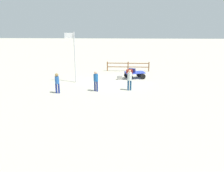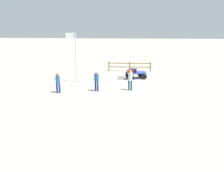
{
  "view_description": "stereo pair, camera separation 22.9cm",
  "coord_description": "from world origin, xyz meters",
  "px_view_note": "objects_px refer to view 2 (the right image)",
  "views": [
    {
      "loc": [
        -0.6,
        20.28,
        5.29
      ],
      "look_at": [
        0.04,
        6.0,
        1.26
      ],
      "focal_mm": 35.99,
      "sensor_mm": 36.0,
      "label": 1
    },
    {
      "loc": [
        -0.83,
        20.27,
        5.29
      ],
      "look_at": [
        0.04,
        6.0,
        1.26
      ],
      "focal_mm": 35.99,
      "sensor_mm": 36.0,
      "label": 2
    }
  ],
  "objects_px": {
    "suitcase_tan": "(121,78)",
    "flagpole": "(75,53)",
    "worker_trailing": "(96,79)",
    "suitcase_olive": "(133,71)",
    "worker_lead": "(130,79)",
    "worker_supervisor": "(58,81)",
    "luggage_cart": "(136,74)",
    "suitcase_maroon": "(131,72)"
  },
  "relations": [
    {
      "from": "worker_trailing",
      "to": "flagpole",
      "type": "xyz_separation_m",
      "value": [
        2.27,
        -2.74,
        1.68
      ]
    },
    {
      "from": "worker_supervisor",
      "to": "flagpole",
      "type": "distance_m",
      "value": 3.88
    },
    {
      "from": "suitcase_olive",
      "to": "worker_trailing",
      "type": "bearing_deg",
      "value": 54.63
    },
    {
      "from": "luggage_cart",
      "to": "flagpole",
      "type": "bearing_deg",
      "value": 16.97
    },
    {
      "from": "worker_lead",
      "to": "suitcase_olive",
      "type": "bearing_deg",
      "value": -95.29
    },
    {
      "from": "suitcase_maroon",
      "to": "flagpole",
      "type": "height_order",
      "value": "flagpole"
    },
    {
      "from": "suitcase_maroon",
      "to": "worker_lead",
      "type": "distance_m",
      "value": 3.49
    },
    {
      "from": "suitcase_maroon",
      "to": "worker_supervisor",
      "type": "distance_m",
      "value": 7.27
    },
    {
      "from": "suitcase_olive",
      "to": "worker_lead",
      "type": "height_order",
      "value": "worker_lead"
    },
    {
      "from": "suitcase_maroon",
      "to": "suitcase_olive",
      "type": "bearing_deg",
      "value": -122.67
    },
    {
      "from": "suitcase_tan",
      "to": "worker_supervisor",
      "type": "bearing_deg",
      "value": 44.04
    },
    {
      "from": "luggage_cart",
      "to": "flagpole",
      "type": "xyz_separation_m",
      "value": [
        5.57,
        1.7,
        2.2
      ]
    },
    {
      "from": "suitcase_maroon",
      "to": "worker_trailing",
      "type": "bearing_deg",
      "value": 54.34
    },
    {
      "from": "suitcase_olive",
      "to": "worker_lead",
      "type": "bearing_deg",
      "value": 84.71
    },
    {
      "from": "worker_lead",
      "to": "worker_supervisor",
      "type": "xyz_separation_m",
      "value": [
        5.6,
        1.04,
        -0.05
      ]
    },
    {
      "from": "worker_supervisor",
      "to": "luggage_cart",
      "type": "bearing_deg",
      "value": -140.57
    },
    {
      "from": "suitcase_olive",
      "to": "suitcase_tan",
      "type": "bearing_deg",
      "value": 16.06
    },
    {
      "from": "suitcase_maroon",
      "to": "worker_lead",
      "type": "relative_size",
      "value": 0.37
    },
    {
      "from": "suitcase_olive",
      "to": "luggage_cart",
      "type": "bearing_deg",
      "value": -147.81
    },
    {
      "from": "suitcase_maroon",
      "to": "suitcase_tan",
      "type": "relative_size",
      "value": 1.2
    },
    {
      "from": "flagpole",
      "to": "suitcase_tan",
      "type": "bearing_deg",
      "value": -163.82
    },
    {
      "from": "worker_lead",
      "to": "luggage_cart",
      "type": "bearing_deg",
      "value": -98.63
    },
    {
      "from": "luggage_cart",
      "to": "worker_trailing",
      "type": "relative_size",
      "value": 1.28
    },
    {
      "from": "suitcase_olive",
      "to": "worker_trailing",
      "type": "relative_size",
      "value": 0.43
    },
    {
      "from": "luggage_cart",
      "to": "suitcase_olive",
      "type": "height_order",
      "value": "suitcase_olive"
    },
    {
      "from": "luggage_cart",
      "to": "suitcase_maroon",
      "type": "xyz_separation_m",
      "value": [
        0.53,
        0.58,
        0.36
      ]
    },
    {
      "from": "worker_lead",
      "to": "worker_supervisor",
      "type": "distance_m",
      "value": 5.7
    },
    {
      "from": "worker_trailing",
      "to": "worker_supervisor",
      "type": "xyz_separation_m",
      "value": [
        2.92,
        0.67,
        -0.05
      ]
    },
    {
      "from": "suitcase_tan",
      "to": "worker_lead",
      "type": "xyz_separation_m",
      "value": [
        -0.84,
        3.56,
        0.79
      ]
    },
    {
      "from": "suitcase_maroon",
      "to": "worker_lead",
      "type": "height_order",
      "value": "worker_lead"
    },
    {
      "from": "suitcase_tan",
      "to": "flagpole",
      "type": "xyz_separation_m",
      "value": [
        4.11,
        1.19,
        2.47
      ]
    },
    {
      "from": "luggage_cart",
      "to": "worker_lead",
      "type": "height_order",
      "value": "worker_lead"
    },
    {
      "from": "suitcase_tan",
      "to": "suitcase_olive",
      "type": "bearing_deg",
      "value": -163.94
    },
    {
      "from": "suitcase_tan",
      "to": "luggage_cart",
      "type": "bearing_deg",
      "value": -160.82
    },
    {
      "from": "worker_trailing",
      "to": "worker_supervisor",
      "type": "relative_size",
      "value": 1.03
    },
    {
      "from": "worker_trailing",
      "to": "flagpole",
      "type": "distance_m",
      "value": 3.94
    },
    {
      "from": "worker_lead",
      "to": "worker_trailing",
      "type": "bearing_deg",
      "value": 7.94
    },
    {
      "from": "suitcase_olive",
      "to": "worker_lead",
      "type": "xyz_separation_m",
      "value": [
        0.36,
        3.91,
        0.15
      ]
    },
    {
      "from": "suitcase_tan",
      "to": "flagpole",
      "type": "bearing_deg",
      "value": 16.18
    },
    {
      "from": "worker_lead",
      "to": "worker_trailing",
      "type": "relative_size",
      "value": 1.03
    },
    {
      "from": "worker_supervisor",
      "to": "worker_trailing",
      "type": "bearing_deg",
      "value": -167.12
    },
    {
      "from": "suitcase_maroon",
      "to": "worker_trailing",
      "type": "xyz_separation_m",
      "value": [
        2.77,
        3.86,
        0.16
      ]
    }
  ]
}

